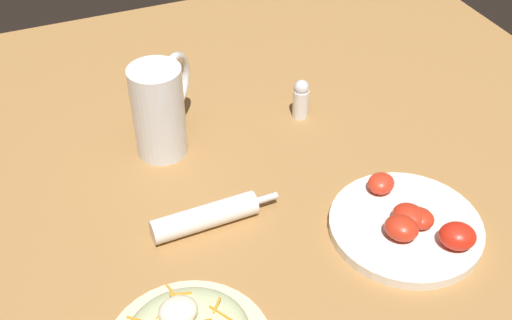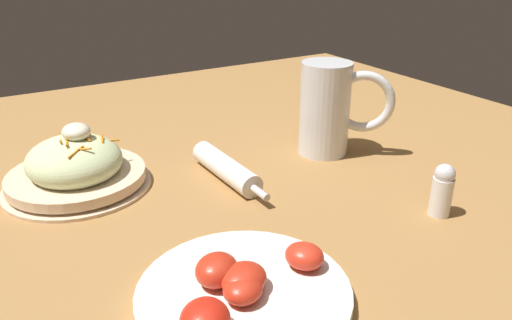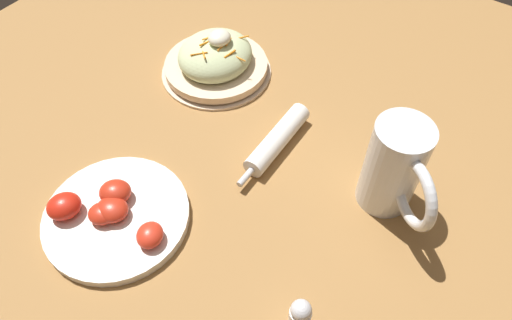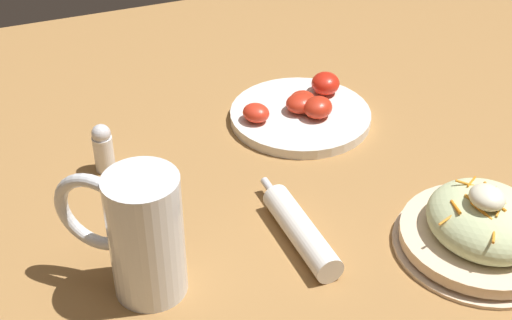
{
  "view_description": "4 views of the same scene",
  "coord_description": "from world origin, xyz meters",
  "px_view_note": "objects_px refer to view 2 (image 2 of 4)",
  "views": [
    {
      "loc": [
        0.25,
        0.62,
        0.67
      ],
      "look_at": [
        -0.03,
        -0.05,
        0.07
      ],
      "focal_mm": 45.17,
      "sensor_mm": 36.0,
      "label": 1
    },
    {
      "loc": [
        -0.55,
        0.31,
        0.34
      ],
      "look_at": [
        -0.0,
        -0.02,
        0.05
      ],
      "focal_mm": 35.35,
      "sensor_mm": 36.0,
      "label": 2
    },
    {
      "loc": [
        -0.38,
        -0.28,
        0.61
      ],
      "look_at": [
        -0.02,
        -0.03,
        0.06
      ],
      "focal_mm": 32.81,
      "sensor_mm": 36.0,
      "label": 3
    },
    {
      "loc": [
        0.68,
        -0.31,
        0.61
      ],
      "look_at": [
        -0.0,
        -0.04,
        0.09
      ],
      "focal_mm": 51.42,
      "sensor_mm": 36.0,
      "label": 4
    }
  ],
  "objects_px": {
    "beer_mug": "(328,111)",
    "napkin_roll": "(226,169)",
    "salt_shaker": "(442,190)",
    "salad_plate": "(76,168)",
    "tomato_plate": "(242,292)"
  },
  "relations": [
    {
      "from": "beer_mug",
      "to": "napkin_roll",
      "type": "xyz_separation_m",
      "value": [
        -0.01,
        0.2,
        -0.06
      ]
    },
    {
      "from": "salt_shaker",
      "to": "napkin_roll",
      "type": "bearing_deg",
      "value": 38.54
    },
    {
      "from": "salad_plate",
      "to": "tomato_plate",
      "type": "relative_size",
      "value": 0.98
    },
    {
      "from": "beer_mug",
      "to": "salt_shaker",
      "type": "relative_size",
      "value": 2.13
    },
    {
      "from": "beer_mug",
      "to": "tomato_plate",
      "type": "xyz_separation_m",
      "value": [
        -0.27,
        0.32,
        -0.06
      ]
    },
    {
      "from": "beer_mug",
      "to": "napkin_roll",
      "type": "distance_m",
      "value": 0.2
    },
    {
      "from": "napkin_roll",
      "to": "salt_shaker",
      "type": "xyz_separation_m",
      "value": [
        -0.24,
        -0.19,
        0.02
      ]
    },
    {
      "from": "salad_plate",
      "to": "salt_shaker",
      "type": "xyz_separation_m",
      "value": [
        -0.33,
        -0.39,
        0.01
      ]
    },
    {
      "from": "salad_plate",
      "to": "beer_mug",
      "type": "relative_size",
      "value": 1.37
    },
    {
      "from": "salad_plate",
      "to": "salt_shaker",
      "type": "relative_size",
      "value": 2.92
    },
    {
      "from": "beer_mug",
      "to": "napkin_roll",
      "type": "relative_size",
      "value": 0.81
    },
    {
      "from": "salad_plate",
      "to": "napkin_roll",
      "type": "bearing_deg",
      "value": -114.25
    },
    {
      "from": "salad_plate",
      "to": "salt_shaker",
      "type": "distance_m",
      "value": 0.51
    },
    {
      "from": "tomato_plate",
      "to": "salt_shaker",
      "type": "height_order",
      "value": "salt_shaker"
    },
    {
      "from": "salad_plate",
      "to": "tomato_plate",
      "type": "bearing_deg",
      "value": -167.17
    }
  ]
}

